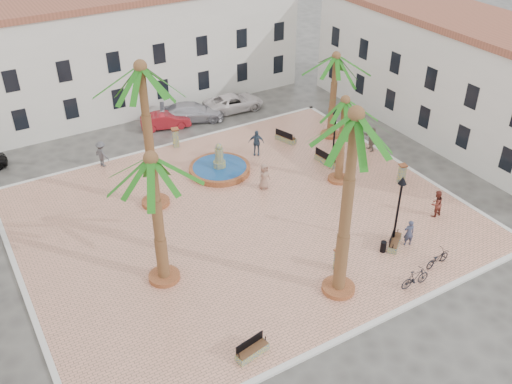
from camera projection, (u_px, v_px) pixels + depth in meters
ground at (242, 218)px, 35.15m from camera, size 120.00×120.00×0.00m
plaza at (242, 217)px, 35.11m from camera, size 26.00×22.00×0.15m
kerb_n at (170, 145)px, 43.06m from camera, size 26.30×0.30×0.16m
kerb_s at (356, 332)px, 27.16m from camera, size 26.30×0.30×0.16m
kerb_e at (400, 163)px, 40.69m from camera, size 0.30×22.30×0.16m
kerb_w at (24, 291)px, 29.54m from camera, size 0.30×22.30×0.16m
building_north at (122, 50)px, 47.02m from camera, size 30.40×7.40×9.50m
building_east at (460, 77)px, 42.72m from camera, size 7.40×26.40×9.00m
fountain at (220, 168)px, 39.43m from camera, size 4.23×4.23×2.19m
palm_nw at (142, 83)px, 31.84m from camera, size 5.74×5.74×9.51m
palm_sw at (153, 175)px, 26.80m from camera, size 5.42×5.42×7.68m
palm_s at (354, 136)px, 24.68m from camera, size 5.61×5.61×10.35m
palm_e at (344, 111)px, 35.87m from camera, size 4.61×4.61×6.17m
palm_ne at (336, 66)px, 41.17m from camera, size 4.84×4.84×6.71m
bench_s at (252, 351)px, 25.78m from camera, size 1.71×0.78×0.87m
bench_se at (394, 242)px, 32.51m from camera, size 1.62×1.40×0.87m
bench_e at (326, 160)px, 40.44m from camera, size 0.77×1.92×0.99m
bench_ne at (285, 138)px, 43.27m from camera, size 1.03×1.78×0.90m
lamppost_s at (400, 199)px, 31.21m from camera, size 0.48×0.48×4.46m
lamppost_e at (335, 127)px, 38.86m from camera, size 0.47×0.47×4.33m
bollard_se at (339, 259)px, 30.50m from camera, size 0.54×0.54×1.36m
bollard_n at (176, 137)px, 42.26m from camera, size 0.64×0.64×1.49m
bollard_e at (402, 173)px, 38.03m from camera, size 0.60×0.60×1.37m
litter_bin at (383, 247)px, 32.01m from camera, size 0.34×0.34×0.66m
cyclist_a at (409, 233)px, 32.27m from camera, size 0.71×0.60×1.66m
bicycle_a at (437, 258)px, 30.95m from camera, size 1.79×0.77×0.92m
cyclist_b at (436, 203)px, 34.68m from camera, size 0.88×0.70×1.77m
bicycle_b at (415, 278)px, 29.50m from camera, size 1.80×0.58×1.07m
pedestrian_fountain_a at (264, 176)px, 37.32m from camera, size 0.94×0.69×1.78m
pedestrian_fountain_b at (256, 143)px, 41.14m from camera, size 1.20×1.04×1.94m
pedestrian_north at (102, 154)px, 39.77m from camera, size 1.14×1.40×1.89m
pedestrian_east at (372, 139)px, 41.77m from camera, size 0.94×1.77×1.82m
car_red at (166, 120)px, 45.33m from camera, size 4.13×2.31×1.29m
car_silver at (192, 112)px, 46.42m from camera, size 5.55×3.85×1.49m
car_white at (234, 102)px, 48.11m from camera, size 5.24×2.65×1.42m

